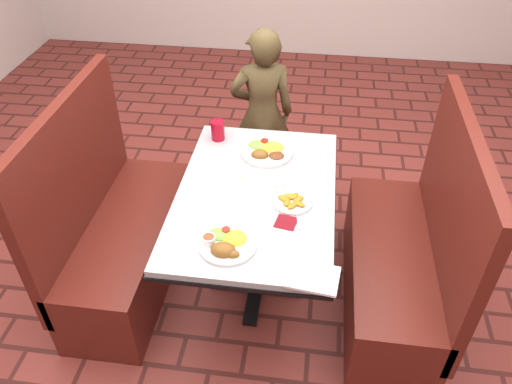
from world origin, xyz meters
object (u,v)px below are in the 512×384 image
plantain_plate (293,201)px  diner_person (262,114)px  booth_bench_right (401,264)px  far_dinner_plate (267,149)px  booth_bench_left (120,237)px  red_tumbler (218,130)px  dining_table (256,206)px  near_dinner_plate (226,242)px

plantain_plate → diner_person: bearing=105.0°
booth_bench_right → far_dinner_plate: size_ratio=4.14×
booth_bench_left → red_tumbler: size_ratio=10.18×
far_dinner_plate → red_tumbler: (-0.30, 0.11, 0.03)m
dining_table → booth_bench_right: (0.80, 0.00, -0.32)m
dining_table → booth_bench_right: booth_bench_right is taller
booth_bench_left → plantain_plate: 1.08m
diner_person → red_tumbler: bearing=57.8°
booth_bench_left → diner_person: 1.27m
dining_table → booth_bench_right: bearing=0.0°
booth_bench_right → plantain_plate: size_ratio=6.07×
diner_person → red_tumbler: diner_person is taller
dining_table → booth_bench_left: (-0.80, 0.00, -0.32)m
red_tumbler → near_dinner_plate: bearing=-76.5°
dining_table → diner_person: (-0.10, 1.02, -0.05)m
dining_table → booth_bench_left: size_ratio=1.01×
dining_table → booth_bench_left: booth_bench_left is taller
booth_bench_right → plantain_plate: (-0.61, -0.06, 0.43)m
diner_person → far_dinner_plate: diner_person is taller
red_tumbler → far_dinner_plate: bearing=-19.8°
dining_table → near_dinner_plate: 0.43m
dining_table → far_dinner_plate: far_dinner_plate is taller
near_dinner_plate → red_tumbler: (-0.21, 0.87, 0.03)m
near_dinner_plate → plantain_plate: 0.44m
booth_bench_left → booth_bench_right: bearing=0.0°
booth_bench_right → far_dinner_plate: (-0.79, 0.36, 0.45)m
booth_bench_right → diner_person: diner_person is taller
booth_bench_right → far_dinner_plate: booth_bench_right is taller
plantain_plate → red_tumbler: bearing=132.4°
booth_bench_left → far_dinner_plate: booth_bench_left is taller
diner_person → plantain_plate: (0.29, -1.08, 0.15)m
near_dinner_plate → plantain_plate: bearing=51.7°
dining_table → diner_person: bearing=95.5°
booth_bench_left → plantain_plate: size_ratio=6.07×
diner_person → plantain_plate: diner_person is taller
far_dinner_plate → diner_person: bearing=99.5°
booth_bench_left → booth_bench_right: size_ratio=1.00×
dining_table → diner_person: diner_person is taller
plantain_plate → red_tumbler: red_tumbler is taller
diner_person → near_dinner_plate: bearing=77.2°
booth_bench_left → near_dinner_plate: (0.72, -0.40, 0.45)m
booth_bench_right → red_tumbler: bearing=156.9°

